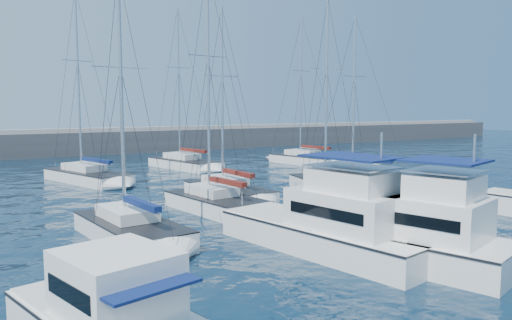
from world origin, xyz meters
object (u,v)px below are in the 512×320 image
sailboat_mid_d (330,186)px  motor_yacht_port_outer (108,319)px  sailboat_mid_e (359,175)px  sailboat_back_b (185,163)px  sailboat_mid_c (228,192)px  motor_yacht_stbd_inner (423,237)px  sailboat_mid_b (216,203)px  motor_yacht_port_inner (332,227)px  sailboat_mid_a (131,230)px  sailboat_back_a (87,176)px  sailboat_back_c (306,159)px

sailboat_mid_d → motor_yacht_port_outer: bearing=-129.5°
sailboat_mid_e → sailboat_back_b: sailboat_back_b is taller
sailboat_mid_c → sailboat_back_b: size_ratio=0.81×
motor_yacht_port_outer → sailboat_mid_e: bearing=22.4°
motor_yacht_stbd_inner → sailboat_mid_d: bearing=46.5°
motor_yacht_port_outer → sailboat_mid_b: 17.57m
motor_yacht_port_inner → sailboat_mid_a: size_ratio=0.82×
sailboat_mid_b → sailboat_mid_d: sailboat_mid_b is taller
sailboat_mid_c → sailboat_mid_d: (7.65, -1.52, 0.00)m
motor_yacht_port_outer → sailboat_back_b: bearing=50.5°
sailboat_mid_d → sailboat_back_a: sailboat_back_a is taller
motor_yacht_port_outer → sailboat_back_c: bearing=33.0°
sailboat_mid_d → sailboat_back_b: bearing=112.5°
sailboat_mid_a → sailboat_back_a: 19.98m
sailboat_back_c → motor_yacht_port_inner: bearing=-136.3°
sailboat_back_a → sailboat_back_b: 11.71m
sailboat_mid_d → sailboat_mid_e: sailboat_mid_d is taller
motor_yacht_port_outer → sailboat_back_b: size_ratio=0.38×
sailboat_back_a → sailboat_back_c: sailboat_back_c is taller
sailboat_back_b → sailboat_back_c: size_ratio=1.01×
sailboat_mid_d → sailboat_back_b: (-3.26, 19.08, 0.01)m
motor_yacht_port_inner → sailboat_mid_c: 13.51m
motor_yacht_stbd_inner → sailboat_mid_e: 22.58m
sailboat_back_a → sailboat_back_b: bearing=6.2°
motor_yacht_port_outer → sailboat_mid_d: bearing=24.4°
motor_yacht_stbd_inner → sailboat_mid_a: (-8.81, 9.72, -0.63)m
motor_yacht_port_inner → sailboat_back_a: bearing=89.3°
sailboat_back_b → motor_yacht_stbd_inner: bearing=-108.7°
sailboat_mid_e → motor_yacht_stbd_inner: bearing=-131.5°
sailboat_back_c → motor_yacht_stbd_inner: bearing=-130.6°
motor_yacht_stbd_inner → motor_yacht_port_inner: bearing=105.6°
sailboat_mid_b → sailboat_mid_c: bearing=43.3°
sailboat_mid_a → sailboat_back_b: size_ratio=0.78×
sailboat_mid_e → motor_yacht_port_outer: bearing=-148.9°
sailboat_back_c → sailboat_mid_a: bearing=-152.4°
sailboat_mid_b → sailboat_back_c: size_ratio=0.91×
motor_yacht_stbd_inner → sailboat_mid_a: size_ratio=0.63×
sailboat_mid_a → sailboat_mid_b: sailboat_mid_b is taller
sailboat_mid_d → motor_yacht_stbd_inner: bearing=-104.5°
sailboat_mid_a → sailboat_mid_c: (8.89, 6.82, 0.01)m
motor_yacht_port_inner → sailboat_mid_a: 9.45m
sailboat_mid_d → sailboat_back_a: 20.20m
sailboat_mid_a → sailboat_mid_d: 17.37m
motor_yacht_stbd_inner → sailboat_back_a: sailboat_back_a is taller
sailboat_mid_c → motor_yacht_stbd_inner: bearing=-93.1°
sailboat_mid_c → sailboat_back_c: 22.36m
motor_yacht_port_outer → motor_yacht_stbd_inner: motor_yacht_stbd_inner is taller
motor_yacht_port_inner → sailboat_mid_b: (-0.43, 10.28, -0.60)m
motor_yacht_port_inner → sailboat_back_a: 26.69m
sailboat_mid_e → sailboat_back_b: 18.41m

